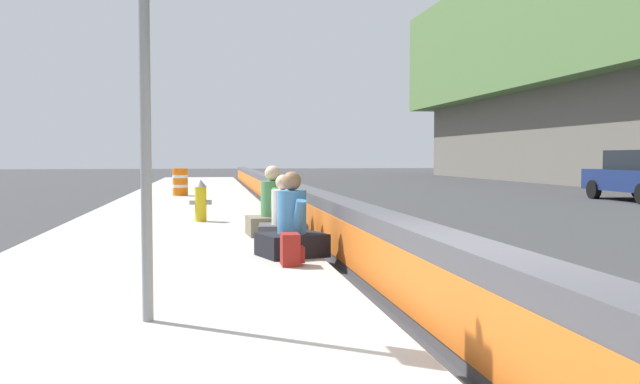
% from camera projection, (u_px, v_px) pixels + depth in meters
% --- Properties ---
extents(ground_plane, '(160.00, 160.00, 0.00)m').
position_uv_depth(ground_plane, '(465.00, 351.00, 5.14)').
color(ground_plane, '#353538').
rests_on(ground_plane, ground).
extents(sidewalk_strip, '(80.00, 4.40, 0.14)m').
position_uv_depth(sidewalk_strip, '(107.00, 359.00, 4.71)').
color(sidewalk_strip, '#A8A59E').
rests_on(sidewalk_strip, ground_plane).
extents(jersey_barrier, '(76.00, 0.45, 0.85)m').
position_uv_depth(jersey_barrier, '(466.00, 296.00, 5.11)').
color(jersey_barrier, '#47474C').
rests_on(jersey_barrier, ground_plane).
extents(route_sign_post, '(0.44, 0.09, 3.60)m').
position_uv_depth(route_sign_post, '(145.00, 67.00, 5.40)').
color(route_sign_post, gray).
rests_on(route_sign_post, sidewalk_strip).
extents(fire_hydrant, '(0.26, 0.46, 0.88)m').
position_uv_depth(fire_hydrant, '(201.00, 200.00, 13.98)').
color(fire_hydrant, gold).
rests_on(fire_hydrant, sidewalk_strip).
extents(seated_person_foreground, '(0.92, 1.00, 1.15)m').
position_uv_depth(seated_person_foreground, '(292.00, 230.00, 9.08)').
color(seated_person_foreground, black).
rests_on(seated_person_foreground, sidewalk_strip).
extents(seated_person_middle, '(0.72, 0.83, 1.07)m').
position_uv_depth(seated_person_middle, '(283.00, 221.00, 10.52)').
color(seated_person_middle, '#424247').
rests_on(seated_person_middle, sidewalk_strip).
extents(seated_person_rear, '(0.80, 0.92, 1.20)m').
position_uv_depth(seated_person_rear, '(273.00, 213.00, 11.55)').
color(seated_person_rear, '#706651').
rests_on(seated_person_rear, sidewalk_strip).
extents(backpack, '(0.32, 0.28, 0.40)m').
position_uv_depth(backpack, '(291.00, 250.00, 8.30)').
color(backpack, maroon).
rests_on(backpack, sidewalk_strip).
extents(construction_barrel, '(0.54, 0.54, 0.95)m').
position_uv_depth(construction_barrel, '(180.00, 182.00, 23.26)').
color(construction_barrel, orange).
rests_on(construction_barrel, sidewalk_strip).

